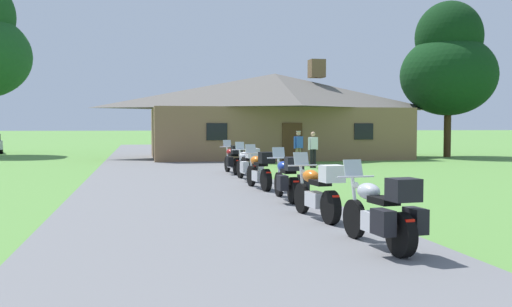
{
  "coord_description": "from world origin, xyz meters",
  "views": [
    {
      "loc": [
        -1.38,
        -1.12,
        1.9
      ],
      "look_at": [
        2.68,
        18.58,
        0.94
      ],
      "focal_mm": 39.78,
      "sensor_mm": 36.0,
      "label": 1
    }
  ],
  "objects": [
    {
      "name": "stone_lodge",
      "position": [
        6.7,
        32.36,
        2.63
      ],
      "size": [
        15.49,
        8.38,
        6.0
      ],
      "color": "brown",
      "rests_on": "ground"
    },
    {
      "name": "bystander_white_shirt_near_lodge",
      "position": [
        6.45,
        23.86,
        0.93
      ],
      "size": [
        0.52,
        0.33,
        1.67
      ],
      "rotation": [
        0.0,
        0.0,
        3.5
      ],
      "color": "black",
      "rests_on": "ground"
    },
    {
      "name": "asphalt_driveway",
      "position": [
        0.0,
        18.0,
        0.03
      ],
      "size": [
        6.4,
        80.0,
        0.06
      ],
      "primitive_type": "cube",
      "color": "slate",
      "rests_on": "ground"
    },
    {
      "name": "motorcycle_blue_third_in_row",
      "position": [
        2.22,
        12.36,
        0.61
      ],
      "size": [
        0.72,
        2.08,
        1.3
      ],
      "rotation": [
        0.0,
        0.0,
        -0.0
      ],
      "color": "black",
      "rests_on": "asphalt_driveway"
    },
    {
      "name": "bystander_blue_shirt_beside_signpost",
      "position": [
        6.25,
        25.59,
        0.95
      ],
      "size": [
        0.52,
        0.33,
        1.69
      ],
      "rotation": [
        0.0,
        0.0,
        0.37
      ],
      "color": "#75664C",
      "rests_on": "ground"
    },
    {
      "name": "tree_right_of_lodge",
      "position": [
        17.48,
        31.14,
        5.79
      ],
      "size": [
        5.88,
        5.88,
        9.65
      ],
      "color": "#422D19",
      "rests_on": "ground"
    },
    {
      "name": "ground_plane",
      "position": [
        0.0,
        20.0,
        0.0
      ],
      "size": [
        500.0,
        500.0,
        0.0
      ],
      "primitive_type": "plane",
      "color": "#56893D"
    },
    {
      "name": "motorcycle_white_fifth_in_row",
      "position": [
        2.25,
        17.81,
        0.61
      ],
      "size": [
        0.85,
        2.08,
        1.3
      ],
      "rotation": [
        0.0,
        0.0,
        0.11
      ],
      "color": "black",
      "rests_on": "asphalt_driveway"
    },
    {
      "name": "motorcycle_red_farthest_in_row",
      "position": [
        2.21,
        20.69,
        0.61
      ],
      "size": [
        0.83,
        2.08,
        1.3
      ],
      "rotation": [
        0.0,
        0.0,
        0.09
      ],
      "color": "black",
      "rests_on": "asphalt_driveway"
    },
    {
      "name": "motorcycle_orange_second_in_row",
      "position": [
        2.09,
        9.56,
        0.62
      ],
      "size": [
        0.69,
        2.08,
        1.3
      ],
      "rotation": [
        0.0,
        0.0,
        0.1
      ],
      "color": "black",
      "rests_on": "asphalt_driveway"
    },
    {
      "name": "motorcycle_silver_nearest_to_camera",
      "position": [
        2.18,
        6.69,
        0.61
      ],
      "size": [
        0.83,
        2.08,
        1.3
      ],
      "rotation": [
        0.0,
        0.0,
        0.09
      ],
      "color": "black",
      "rests_on": "asphalt_driveway"
    },
    {
      "name": "motorcycle_orange_fourth_in_row",
      "position": [
        2.09,
        15.13,
        0.62
      ],
      "size": [
        0.7,
        2.08,
        1.3
      ],
      "rotation": [
        0.0,
        0.0,
        0.1
      ],
      "color": "black",
      "rests_on": "asphalt_driveway"
    }
  ]
}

